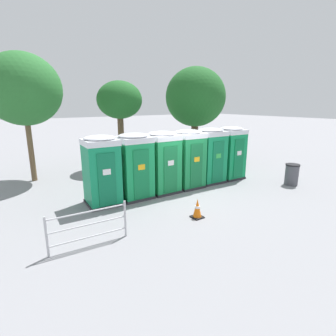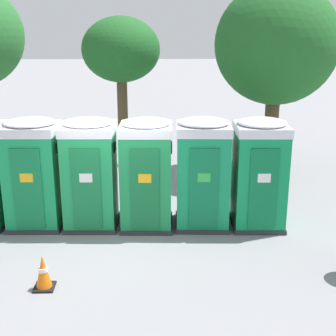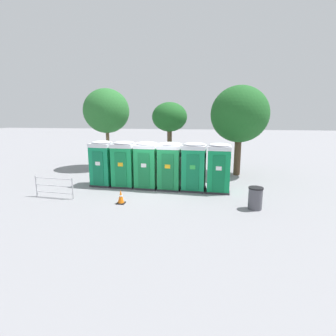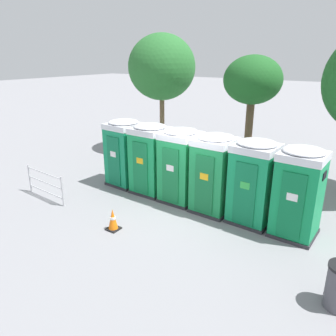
{
  "view_description": "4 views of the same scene",
  "coord_description": "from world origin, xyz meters",
  "px_view_note": "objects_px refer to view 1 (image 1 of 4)",
  "views": [
    {
      "loc": [
        -6.44,
        -8.35,
        3.64
      ],
      "look_at": [
        -0.37,
        0.37,
        0.99
      ],
      "focal_mm": 28.0,
      "sensor_mm": 36.0,
      "label": 1
    },
    {
      "loc": [
        0.81,
        -9.85,
        4.47
      ],
      "look_at": [
        1.15,
        0.31,
        1.4
      ],
      "focal_mm": 50.0,
      "sensor_mm": 36.0,
      "label": 2
    },
    {
      "loc": [
        2.81,
        -13.2,
        3.93
      ],
      "look_at": [
        0.55,
        0.33,
        1.14
      ],
      "focal_mm": 28.0,
      "sensor_mm": 36.0,
      "label": 3
    },
    {
      "loc": [
        4.87,
        -8.46,
        4.79
      ],
      "look_at": [
        -1.14,
        0.4,
        1.08
      ],
      "focal_mm": 35.0,
      "sensor_mm": 36.0,
      "label": 4
    }
  ],
  "objects_px": {
    "portapotty_2": "(163,162)",
    "event_barrier": "(89,226)",
    "portapotty_3": "(188,158)",
    "portapotty_4": "(210,155)",
    "street_tree_1": "(23,90)",
    "street_tree_2": "(195,98)",
    "portapotty_0": "(102,170)",
    "traffic_cone": "(197,209)",
    "trash_can": "(292,174)",
    "portapotty_5": "(230,152)",
    "portapotty_1": "(134,166)",
    "street_tree_0": "(120,101)"
  },
  "relations": [
    {
      "from": "portapotty_2",
      "to": "event_barrier",
      "type": "height_order",
      "value": "portapotty_2"
    },
    {
      "from": "portapotty_3",
      "to": "portapotty_4",
      "type": "relative_size",
      "value": 1.0
    },
    {
      "from": "portapotty_2",
      "to": "event_barrier",
      "type": "distance_m",
      "value": 4.74
    },
    {
      "from": "portapotty_3",
      "to": "street_tree_1",
      "type": "relative_size",
      "value": 0.44
    },
    {
      "from": "portapotty_3",
      "to": "street_tree_2",
      "type": "xyz_separation_m",
      "value": [
        3.87,
        4.14,
        2.67
      ]
    },
    {
      "from": "portapotty_0",
      "to": "traffic_cone",
      "type": "distance_m",
      "value": 3.69
    },
    {
      "from": "portapotty_0",
      "to": "trash_can",
      "type": "bearing_deg",
      "value": -18.59
    },
    {
      "from": "portapotty_3",
      "to": "portapotty_5",
      "type": "distance_m",
      "value": 2.57
    },
    {
      "from": "portapotty_3",
      "to": "street_tree_1",
      "type": "bearing_deg",
      "value": 137.75
    },
    {
      "from": "portapotty_0",
      "to": "portapotty_4",
      "type": "distance_m",
      "value": 5.14
    },
    {
      "from": "portapotty_1",
      "to": "street_tree_0",
      "type": "bearing_deg",
      "value": 70.38
    },
    {
      "from": "portapotty_5",
      "to": "street_tree_2",
      "type": "relative_size",
      "value": 0.44
    },
    {
      "from": "portapotty_1",
      "to": "portapotty_4",
      "type": "bearing_deg",
      "value": -1.73
    },
    {
      "from": "portapotty_0",
      "to": "portapotty_1",
      "type": "relative_size",
      "value": 1.0
    },
    {
      "from": "portapotty_4",
      "to": "street_tree_1",
      "type": "relative_size",
      "value": 0.44
    },
    {
      "from": "portapotty_3",
      "to": "portapotty_5",
      "type": "xyz_separation_m",
      "value": [
        2.57,
        -0.06,
        0.0
      ]
    },
    {
      "from": "traffic_cone",
      "to": "portapotty_0",
      "type": "bearing_deg",
      "value": 125.18
    },
    {
      "from": "street_tree_0",
      "to": "traffic_cone",
      "type": "height_order",
      "value": "street_tree_0"
    },
    {
      "from": "portapotty_2",
      "to": "event_barrier",
      "type": "xyz_separation_m",
      "value": [
        -3.97,
        -2.49,
        -0.72
      ]
    },
    {
      "from": "portapotty_2",
      "to": "traffic_cone",
      "type": "relative_size",
      "value": 3.97
    },
    {
      "from": "street_tree_1",
      "to": "street_tree_0",
      "type": "bearing_deg",
      "value": 0.78
    },
    {
      "from": "street_tree_0",
      "to": "street_tree_1",
      "type": "xyz_separation_m",
      "value": [
        -4.64,
        -0.06,
        0.47
      ]
    },
    {
      "from": "event_barrier",
      "to": "portapotty_4",
      "type": "bearing_deg",
      "value": 20.38
    },
    {
      "from": "street_tree_0",
      "to": "portapotty_2",
      "type": "bearing_deg",
      "value": -95.33
    },
    {
      "from": "portapotty_4",
      "to": "street_tree_2",
      "type": "distance_m",
      "value": 5.55
    },
    {
      "from": "portapotty_0",
      "to": "trash_can",
      "type": "xyz_separation_m",
      "value": [
        7.91,
        -2.66,
        -0.8
      ]
    },
    {
      "from": "street_tree_2",
      "to": "trash_can",
      "type": "bearing_deg",
      "value": -88.37
    },
    {
      "from": "street_tree_1",
      "to": "event_barrier",
      "type": "xyz_separation_m",
      "value": [
        0.21,
        -7.38,
        -3.63
      ]
    },
    {
      "from": "portapotty_1",
      "to": "portapotty_3",
      "type": "relative_size",
      "value": 1.0
    },
    {
      "from": "trash_can",
      "to": "portapotty_5",
      "type": "bearing_deg",
      "value": 121.73
    },
    {
      "from": "portapotty_3",
      "to": "trash_can",
      "type": "height_order",
      "value": "portapotty_3"
    },
    {
      "from": "portapotty_1",
      "to": "event_barrier",
      "type": "bearing_deg",
      "value": -136.5
    },
    {
      "from": "trash_can",
      "to": "portapotty_1",
      "type": "bearing_deg",
      "value": 158.65
    },
    {
      "from": "portapotty_5",
      "to": "portapotty_1",
      "type": "bearing_deg",
      "value": 177.91
    },
    {
      "from": "street_tree_1",
      "to": "portapotty_5",
      "type": "bearing_deg",
      "value": -32.02
    },
    {
      "from": "portapotty_2",
      "to": "traffic_cone",
      "type": "distance_m",
      "value": 3.0
    },
    {
      "from": "trash_can",
      "to": "traffic_cone",
      "type": "distance_m",
      "value": 5.87
    },
    {
      "from": "portapotty_1",
      "to": "portapotty_5",
      "type": "height_order",
      "value": "same"
    },
    {
      "from": "portapotty_1",
      "to": "street_tree_1",
      "type": "height_order",
      "value": "street_tree_1"
    },
    {
      "from": "portapotty_2",
      "to": "trash_can",
      "type": "bearing_deg",
      "value": -25.43
    },
    {
      "from": "portapotty_1",
      "to": "event_barrier",
      "type": "xyz_separation_m",
      "value": [
        -2.68,
        -2.55,
        -0.72
      ]
    },
    {
      "from": "portapotty_0",
      "to": "portapotty_5",
      "type": "height_order",
      "value": "same"
    },
    {
      "from": "portapotty_4",
      "to": "portapotty_5",
      "type": "relative_size",
      "value": 1.0
    },
    {
      "from": "trash_can",
      "to": "traffic_cone",
      "type": "bearing_deg",
      "value": -177.59
    },
    {
      "from": "portapotty_1",
      "to": "street_tree_1",
      "type": "bearing_deg",
      "value": 120.91
    },
    {
      "from": "portapotty_3",
      "to": "street_tree_1",
      "type": "height_order",
      "value": "street_tree_1"
    },
    {
      "from": "trash_can",
      "to": "portapotty_3",
      "type": "bearing_deg",
      "value": 148.74
    },
    {
      "from": "street_tree_2",
      "to": "traffic_cone",
      "type": "bearing_deg",
      "value": -129.63
    },
    {
      "from": "traffic_cone",
      "to": "portapotty_1",
      "type": "bearing_deg",
      "value": 105.1
    },
    {
      "from": "portapotty_2",
      "to": "portapotty_3",
      "type": "xyz_separation_m",
      "value": [
        1.28,
        -0.08,
        0.0
      ]
    }
  ]
}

